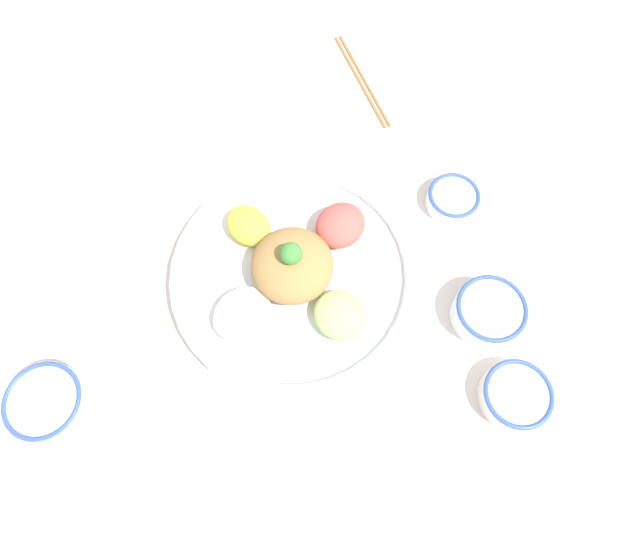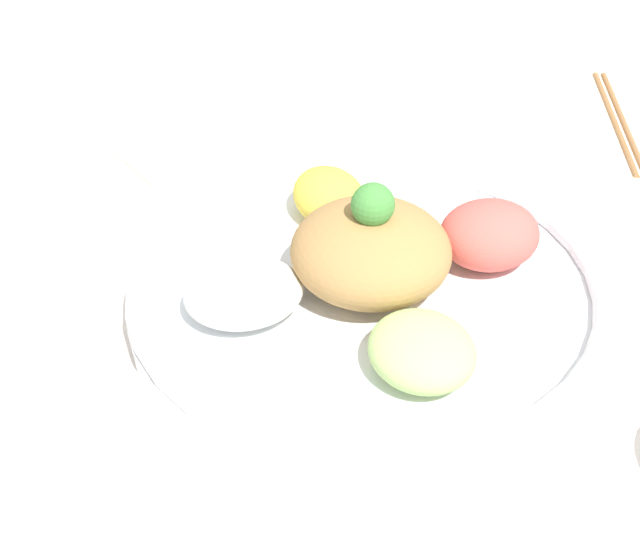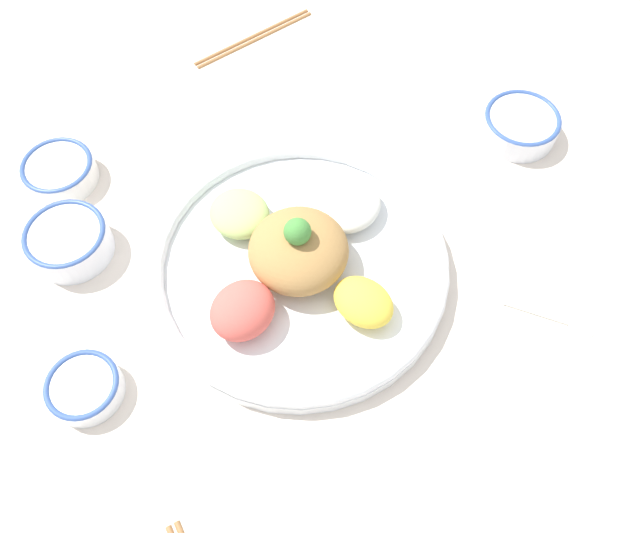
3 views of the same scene
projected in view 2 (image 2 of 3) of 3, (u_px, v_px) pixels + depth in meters
The scene contains 4 objects.
ground_plane at pixel (356, 269), 0.79m from camera, with size 2.40×2.40×0.00m, color silver.
salad_platter at pixel (371, 279), 0.73m from camera, with size 0.40×0.40×0.12m.
chopsticks_pair_near at pixel (619, 119), 1.00m from camera, with size 0.20×0.16×0.01m.
serving_spoon_main at pixel (122, 152), 0.94m from camera, with size 0.05×0.13×0.01m.
Camera 2 is at (0.48, 0.39, 0.48)m, focal length 50.00 mm.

